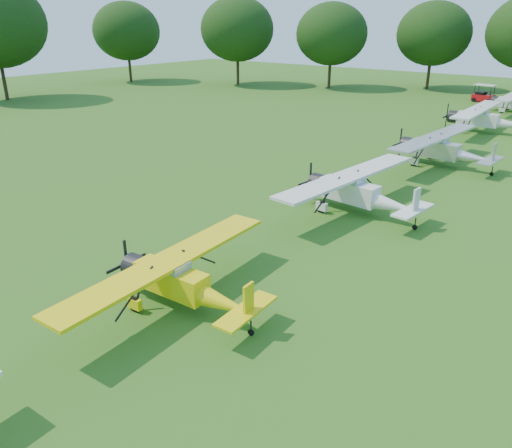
{
  "coord_description": "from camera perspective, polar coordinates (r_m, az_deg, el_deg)",
  "views": [
    {
      "loc": [
        12.22,
        -19.6,
        9.92
      ],
      "look_at": [
        -0.38,
        -3.44,
        1.4
      ],
      "focal_mm": 35.0,
      "sensor_mm": 36.0,
      "label": 1
    }
  ],
  "objects": [
    {
      "name": "ground",
      "position": [
        25.13,
        5.52,
        -0.78
      ],
      "size": [
        160.0,
        160.0,
        0.0
      ],
      "primitive_type": "plane",
      "color": "#2A5916",
      "rests_on": "ground"
    },
    {
      "name": "tree_belt",
      "position": [
        21.65,
        14.92,
        16.85
      ],
      "size": [
        137.36,
        130.27,
        14.52
      ],
      "color": "black",
      "rests_on": "ground"
    },
    {
      "name": "aircraft_2",
      "position": [
        18.31,
        -8.61,
        -6.3
      ],
      "size": [
        6.3,
        10.03,
        1.98
      ],
      "rotation": [
        0.0,
        0.0,
        0.06
      ],
      "color": "yellow",
      "rests_on": "ground"
    },
    {
      "name": "aircraft_3",
      "position": [
        27.49,
        11.54,
        3.81
      ],
      "size": [
        7.07,
        11.25,
        2.21
      ],
      "rotation": [
        0.0,
        0.0,
        -0.1
      ],
      "color": "silver",
      "rests_on": "ground"
    },
    {
      "name": "aircraft_4",
      "position": [
        38.22,
        20.58,
        8.14
      ],
      "size": [
        7.22,
        11.51,
        2.26
      ],
      "rotation": [
        0.0,
        0.0,
        -0.08
      ],
      "color": "silver",
      "rests_on": "ground"
    },
    {
      "name": "aircraft_5",
      "position": [
        51.37,
        24.64,
        10.98
      ],
      "size": [
        7.42,
        11.78,
        2.33
      ],
      "rotation": [
        0.0,
        0.0,
        0.02
      ],
      "color": "silver",
      "rests_on": "ground"
    },
    {
      "name": "golf_cart",
      "position": [
        70.89,
        24.51,
        13.15
      ],
      "size": [
        2.67,
        1.84,
        2.13
      ],
      "rotation": [
        0.0,
        0.0,
        -0.12
      ],
      "color": "#AD0C11",
      "rests_on": "ground"
    }
  ]
}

